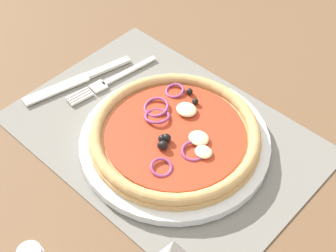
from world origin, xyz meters
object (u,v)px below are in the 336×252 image
Objects in this scene: plate at (175,142)px; knife at (78,80)px; pizza at (175,134)px; fork at (108,82)px.

knife is (21.83, 0.85, -0.44)cm from plate.
pizza is at bearing 105.86° from knife.
pizza is at bearing 89.96° from fork.
knife reaches higher than fork.
plate is 1.45× the size of knife.
plate is 1.60× the size of fork.
pizza is 1.30× the size of knife.
fork is at bearing 143.31° from knife.
plate is 21.85cm from knife.
knife is (4.08, 3.40, 0.03)cm from fork.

